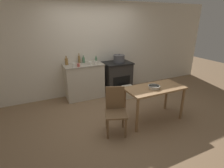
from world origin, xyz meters
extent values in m
plane|color=#896B4C|center=(0.00, 0.00, 0.00)|extent=(14.00, 14.00, 0.00)
cube|color=beige|center=(0.00, 1.58, 1.27)|extent=(8.00, 0.07, 2.55)
cube|color=beige|center=(-0.43, 1.29, 0.46)|extent=(1.01, 0.52, 0.92)
cube|color=#A9A08F|center=(-0.43, 1.29, 0.93)|extent=(1.04, 0.55, 0.03)
cube|color=#2D2B28|center=(0.56, 1.26, 0.43)|extent=(0.75, 0.59, 0.87)
cube|color=black|center=(0.56, 1.26, 0.89)|extent=(0.79, 0.63, 0.04)
cube|color=black|center=(0.56, 0.96, 0.38)|extent=(0.53, 0.01, 0.36)
cube|color=#997047|center=(0.58, -0.47, 0.73)|extent=(1.24, 0.60, 0.03)
cylinder|color=olive|center=(0.00, -0.72, 0.36)|extent=(0.06, 0.06, 0.71)
cylinder|color=olive|center=(1.15, -0.72, 0.36)|extent=(0.06, 0.06, 0.71)
cylinder|color=olive|center=(0.00, -0.22, 0.36)|extent=(0.06, 0.06, 0.71)
cylinder|color=olive|center=(1.15, -0.22, 0.36)|extent=(0.06, 0.06, 0.71)
cube|color=brown|center=(-0.38, -0.58, 0.42)|extent=(0.51, 0.51, 0.03)
cube|color=brown|center=(-0.32, -0.40, 0.66)|extent=(0.35, 0.15, 0.46)
cylinder|color=brown|center=(-0.60, -0.67, 0.20)|extent=(0.04, 0.04, 0.41)
cylinder|color=brown|center=(-0.29, -0.79, 0.20)|extent=(0.04, 0.04, 0.41)
cylinder|color=brown|center=(-0.48, -0.36, 0.20)|extent=(0.04, 0.04, 0.41)
cylinder|color=brown|center=(-0.17, -0.48, 0.20)|extent=(0.04, 0.04, 0.41)
cube|color=beige|center=(0.63, 0.73, 0.17)|extent=(0.30, 0.21, 0.35)
cylinder|color=#4C4C51|center=(0.61, 1.24, 1.00)|extent=(0.32, 0.32, 0.19)
cylinder|color=#4C4C51|center=(0.61, 1.24, 1.11)|extent=(0.33, 0.33, 0.02)
sphere|color=black|center=(0.61, 1.24, 1.13)|extent=(0.02, 0.02, 0.02)
cylinder|color=silver|center=(0.52, -0.50, 0.78)|extent=(0.22, 0.22, 0.06)
cylinder|color=beige|center=(0.52, -0.50, 0.80)|extent=(0.24, 0.24, 0.01)
cylinder|color=olive|center=(-0.48, 1.49, 1.04)|extent=(0.06, 0.06, 0.19)
cylinder|color=olive|center=(-0.48, 1.49, 1.17)|extent=(0.02, 0.02, 0.07)
cylinder|color=#517F5B|center=(-0.37, 1.46, 1.02)|extent=(0.07, 0.07, 0.14)
cylinder|color=#517F5B|center=(-0.37, 1.46, 1.12)|extent=(0.03, 0.03, 0.05)
cylinder|color=olive|center=(-0.84, 1.41, 1.03)|extent=(0.08, 0.08, 0.17)
cylinder|color=olive|center=(-0.84, 1.41, 1.15)|extent=(0.03, 0.03, 0.07)
cylinder|color=#517F5B|center=(-0.02, 1.41, 1.01)|extent=(0.06, 0.06, 0.12)
cylinder|color=#517F5B|center=(-0.02, 1.41, 1.09)|extent=(0.02, 0.02, 0.05)
cylinder|color=silver|center=(-0.27, 1.19, 0.99)|extent=(0.09, 0.09, 0.09)
cylinder|color=silver|center=(-0.72, 1.12, 1.00)|extent=(0.09, 0.09, 0.10)
cylinder|color=#B74C42|center=(-0.61, 1.09, 0.99)|extent=(0.08, 0.08, 0.08)
cylinder|color=silver|center=(-0.14, 1.12, 0.99)|extent=(0.09, 0.09, 0.09)
camera|label=1|loc=(-1.66, -3.13, 2.09)|focal=28.00mm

